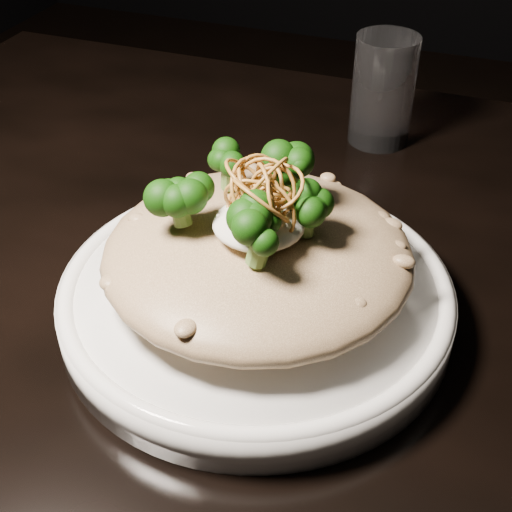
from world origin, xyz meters
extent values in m
cube|color=black|center=(0.00, 0.00, 0.73)|extent=(1.10, 0.80, 0.04)
cylinder|color=black|center=(-0.48, 0.33, 0.35)|extent=(0.05, 0.05, 0.71)
cylinder|color=white|center=(-0.03, -0.05, 0.76)|extent=(0.29, 0.29, 0.03)
ellipsoid|color=brown|center=(-0.03, -0.04, 0.80)|extent=(0.22, 0.22, 0.05)
ellipsoid|color=white|center=(-0.02, -0.05, 0.84)|extent=(0.06, 0.06, 0.02)
cylinder|color=silver|center=(0.00, 0.26, 0.81)|extent=(0.06, 0.06, 0.11)
camera|label=1|loc=(0.11, -0.42, 1.11)|focal=50.00mm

